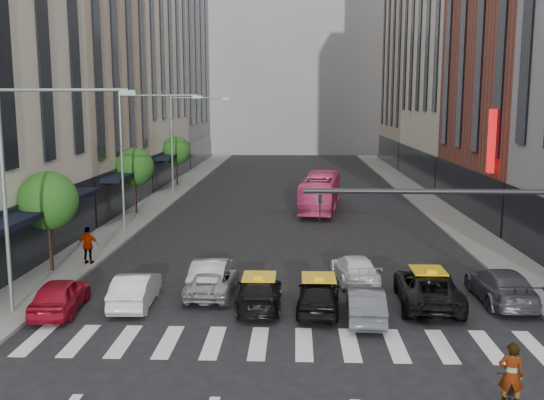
# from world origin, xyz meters

# --- Properties ---
(ground) EXTENTS (160.00, 160.00, 0.00)m
(ground) POSITION_xyz_m (0.00, 0.00, 0.00)
(ground) COLOR black
(ground) RESTS_ON ground
(sidewalk_left) EXTENTS (3.00, 96.00, 0.15)m
(sidewalk_left) POSITION_xyz_m (-11.50, 30.00, 0.07)
(sidewalk_left) COLOR slate
(sidewalk_left) RESTS_ON ground
(sidewalk_right) EXTENTS (3.00, 96.00, 0.15)m
(sidewalk_right) POSITION_xyz_m (11.50, 30.00, 0.07)
(sidewalk_right) COLOR slate
(sidewalk_right) RESTS_ON ground
(building_left_b) EXTENTS (8.00, 16.00, 24.00)m
(building_left_b) POSITION_xyz_m (-17.00, 28.00, 12.00)
(building_left_b) COLOR tan
(building_left_b) RESTS_ON ground
(building_left_c) EXTENTS (8.00, 20.00, 36.00)m
(building_left_c) POSITION_xyz_m (-17.00, 46.00, 18.00)
(building_left_c) COLOR beige
(building_left_c) RESTS_ON ground
(building_left_d) EXTENTS (8.00, 18.00, 30.00)m
(building_left_d) POSITION_xyz_m (-17.00, 65.00, 15.00)
(building_left_d) COLOR gray
(building_left_d) RESTS_ON ground
(building_right_b) EXTENTS (8.00, 18.00, 26.00)m
(building_right_b) POSITION_xyz_m (17.00, 27.00, 13.00)
(building_right_b) COLOR brown
(building_right_b) RESTS_ON ground
(building_right_d) EXTENTS (8.00, 18.00, 28.00)m
(building_right_d) POSITION_xyz_m (17.00, 65.00, 14.00)
(building_right_d) COLOR tan
(building_right_d) RESTS_ON ground
(building_far) EXTENTS (30.00, 10.00, 36.00)m
(building_far) POSITION_xyz_m (0.00, 85.00, 18.00)
(building_far) COLOR gray
(building_far) RESTS_ON ground
(tree_near) EXTENTS (2.88, 2.88, 4.95)m
(tree_near) POSITION_xyz_m (-11.80, 10.00, 3.65)
(tree_near) COLOR black
(tree_near) RESTS_ON sidewalk_left
(tree_mid) EXTENTS (2.88, 2.88, 4.95)m
(tree_mid) POSITION_xyz_m (-11.80, 26.00, 3.65)
(tree_mid) COLOR black
(tree_mid) RESTS_ON sidewalk_left
(tree_far) EXTENTS (2.88, 2.88, 4.95)m
(tree_far) POSITION_xyz_m (-11.80, 42.00, 3.65)
(tree_far) COLOR black
(tree_far) RESTS_ON sidewalk_left
(streetlamp_near) EXTENTS (5.38, 0.25, 9.00)m
(streetlamp_near) POSITION_xyz_m (-10.04, 4.00, 5.90)
(streetlamp_near) COLOR gray
(streetlamp_near) RESTS_ON sidewalk_left
(streetlamp_mid) EXTENTS (5.38, 0.25, 9.00)m
(streetlamp_mid) POSITION_xyz_m (-10.04, 20.00, 5.90)
(streetlamp_mid) COLOR gray
(streetlamp_mid) RESTS_ON sidewalk_left
(streetlamp_far) EXTENTS (5.38, 0.25, 9.00)m
(streetlamp_far) POSITION_xyz_m (-10.04, 36.00, 5.90)
(streetlamp_far) COLOR gray
(streetlamp_far) RESTS_ON sidewalk_left
(liberty_sign) EXTENTS (0.30, 0.70, 4.00)m
(liberty_sign) POSITION_xyz_m (12.60, 20.00, 6.00)
(liberty_sign) COLOR red
(liberty_sign) RESTS_ON ground
(car_red) EXTENTS (2.02, 4.27, 1.41)m
(car_red) POSITION_xyz_m (-9.20, 4.42, 0.70)
(car_red) COLOR maroon
(car_red) RESTS_ON ground
(car_white_front) EXTENTS (1.66, 4.27, 1.39)m
(car_white_front) POSITION_xyz_m (-6.38, 5.38, 0.69)
(car_white_front) COLOR #BEBEBE
(car_white_front) RESTS_ON ground
(car_silver) EXTENTS (2.12, 4.45, 1.23)m
(car_silver) POSITION_xyz_m (-3.38, 6.85, 0.61)
(car_silver) COLOR gray
(car_silver) RESTS_ON ground
(taxi_left) EXTENTS (1.88, 4.50, 1.30)m
(taxi_left) POSITION_xyz_m (-1.20, 5.28, 0.65)
(taxi_left) COLOR black
(taxi_left) RESTS_ON ground
(taxi_center) EXTENTS (1.94, 4.26, 1.42)m
(taxi_center) POSITION_xyz_m (1.22, 4.85, 0.71)
(taxi_center) COLOR black
(taxi_center) RESTS_ON ground
(car_grey_mid) EXTENTS (1.57, 4.07, 1.32)m
(car_grey_mid) POSITION_xyz_m (3.01, 4.01, 0.66)
(car_grey_mid) COLOR #43454B
(car_grey_mid) RESTS_ON ground
(taxi_right) EXTENTS (2.80, 5.46, 1.48)m
(taxi_right) POSITION_xyz_m (5.81, 5.88, 0.74)
(taxi_right) COLOR black
(taxi_right) RESTS_ON ground
(car_grey_curb) EXTENTS (2.02, 4.97, 1.44)m
(car_grey_curb) POSITION_xyz_m (9.00, 6.38, 0.72)
(car_grey_curb) COLOR #3D3E45
(car_grey_curb) RESTS_ON ground
(car_row2_left) EXTENTS (1.63, 4.47, 1.46)m
(car_row2_left) POSITION_xyz_m (-3.50, 7.69, 0.73)
(car_row2_left) COLOR #A4A5A9
(car_row2_left) RESTS_ON ground
(car_row2_right) EXTENTS (2.28, 4.57, 1.28)m
(car_row2_right) POSITION_xyz_m (3.09, 9.12, 0.64)
(car_row2_right) COLOR white
(car_row2_right) RESTS_ON ground
(bus) EXTENTS (3.71, 10.58, 2.88)m
(bus) POSITION_xyz_m (2.24, 28.56, 1.44)
(bus) COLOR #E54380
(bus) RESTS_ON ground
(motorcycle) EXTENTS (1.08, 1.97, 0.98)m
(motorcycle) POSITION_xyz_m (6.08, -3.21, 0.49)
(motorcycle) COLOR black
(motorcycle) RESTS_ON ground
(rider) EXTENTS (0.75, 0.58, 1.82)m
(rider) POSITION_xyz_m (6.08, -3.21, 1.89)
(rider) COLOR gray
(rider) RESTS_ON motorcycle
(pedestrian_far) EXTENTS (1.15, 0.53, 1.93)m
(pedestrian_far) POSITION_xyz_m (-10.40, 11.32, 1.12)
(pedestrian_far) COLOR gray
(pedestrian_far) RESTS_ON sidewalk_left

